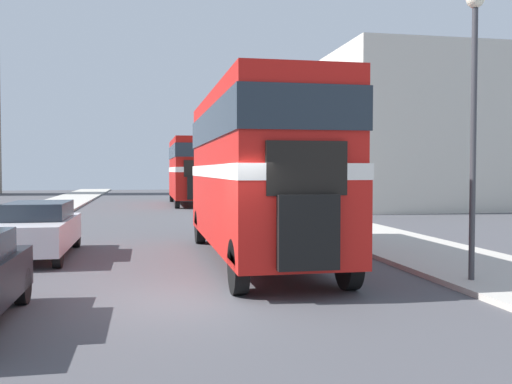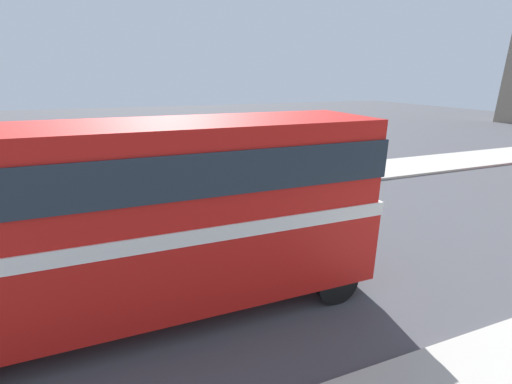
{
  "view_description": "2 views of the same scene",
  "coord_description": "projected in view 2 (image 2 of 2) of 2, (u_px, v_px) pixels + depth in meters",
  "views": [
    {
      "loc": [
        -0.95,
        -10.18,
        2.36
      ],
      "look_at": [
        1.88,
        4.35,
        1.79
      ],
      "focal_mm": 40.0,
      "sensor_mm": 36.0,
      "label": 1
    },
    {
      "loc": [
        8.88,
        3.9,
        5.14
      ],
      "look_at": [
        0.0,
        7.24,
        1.97
      ],
      "focal_mm": 24.0,
      "sensor_mm": 36.0,
      "label": 2
    }
  ],
  "objects": [
    {
      "name": "sidewalk_left",
      "position": [
        36.0,
        207.0,
        14.18
      ],
      "size": [
        3.5,
        120.0,
        0.12
      ],
      "color": "#B7B2A8",
      "rests_on": "ground_plane"
    },
    {
      "name": "double_decker_bus",
      "position": [
        158.0,
        207.0,
        7.17
      ],
      "size": [
        2.51,
        9.74,
        4.32
      ],
      "color": "red",
      "rests_on": "ground_plane"
    },
    {
      "name": "car_parked_mid",
      "position": [
        193.0,
        195.0,
        13.37
      ],
      "size": [
        1.77,
        4.67,
        1.49
      ],
      "color": "silver",
      "rests_on": "ground_plane"
    }
  ]
}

